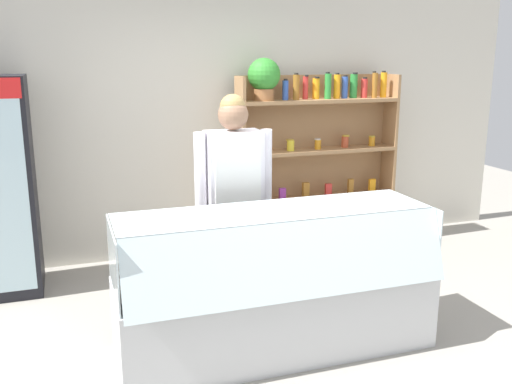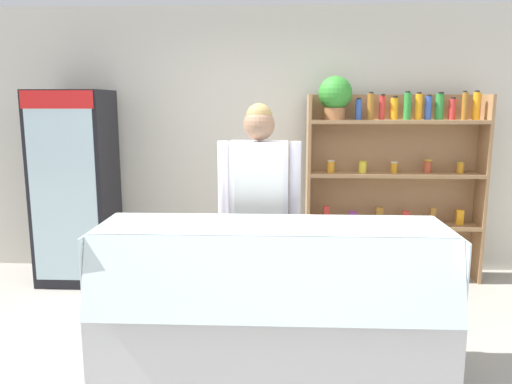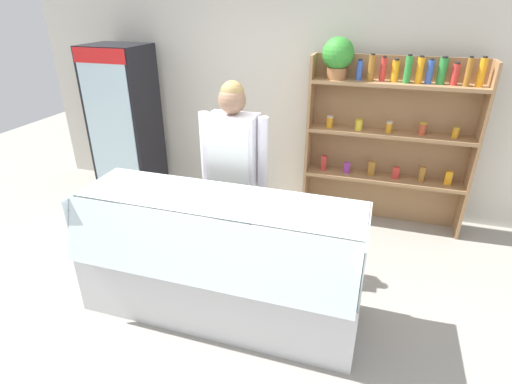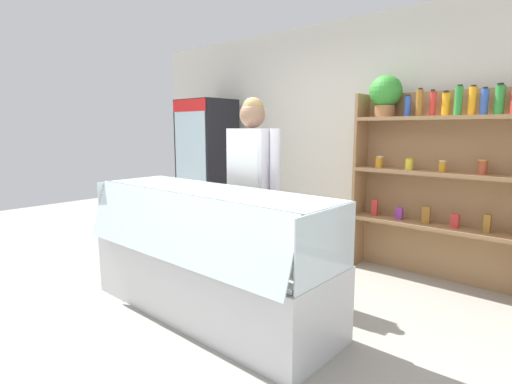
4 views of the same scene
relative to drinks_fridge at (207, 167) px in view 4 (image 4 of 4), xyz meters
name	(u,v)px [view 4 (image 4 of 4)]	position (x,y,z in m)	size (l,w,h in m)	color
ground_plane	(223,318)	(2.09, -1.71, -0.93)	(12.00, 12.00, 0.00)	gray
back_wall	(361,139)	(2.09, 0.51, 0.42)	(6.80, 0.10, 2.70)	beige
drinks_fridge	(207,167)	(0.00, 0.00, 0.00)	(0.70, 0.60, 1.87)	black
shelving_unit	(434,161)	(3.00, 0.20, 0.23)	(1.71, 0.32, 2.00)	#9E754C
deli_display_case	(208,276)	(1.93, -1.72, -0.62)	(2.18, 0.77, 1.01)	silver
shop_clerk	(252,177)	(1.83, -1.08, 0.11)	(0.61, 0.25, 1.75)	#2D2D38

